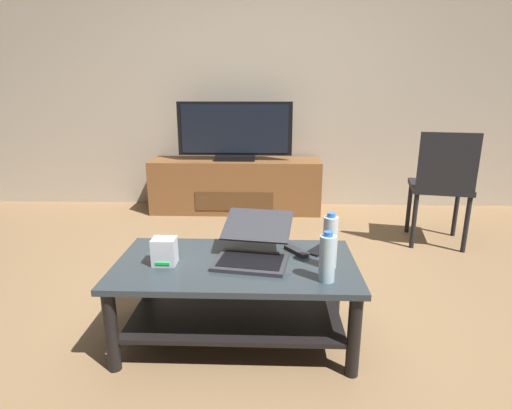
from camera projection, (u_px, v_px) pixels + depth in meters
name	position (u px, v px, depth m)	size (l,w,h in m)	color
ground_plane	(264.00, 311.00, 2.37)	(7.68, 7.68, 0.00)	olive
back_wall	(268.00, 71.00, 4.22)	(6.40, 0.12, 2.80)	#B2A38C
coffee_table	(236.00, 286.00, 2.04)	(1.17, 0.63, 0.42)	#2D383D
media_cabinet	(236.00, 185.00, 4.23)	(1.71, 0.45, 0.53)	brown
television	(235.00, 133.00, 4.06)	(1.13, 0.20, 0.57)	black
dining_chair	(442.00, 182.00, 3.22)	(0.52, 0.52, 0.92)	black
laptop	(254.00, 246.00, 2.04)	(0.41, 0.47, 0.19)	#333338
router_box	(164.00, 251.00, 1.97)	(0.11, 0.10, 0.13)	silver
water_bottle_near	(330.00, 242.00, 1.92)	(0.07, 0.07, 0.27)	silver
water_bottle_far	(327.00, 258.00, 1.79)	(0.07, 0.07, 0.23)	silver
cell_phone	(318.00, 250.00, 2.14)	(0.07, 0.14, 0.01)	black
tv_remote	(297.00, 251.00, 2.12)	(0.04, 0.16, 0.02)	#2D2D30
soundbar_remote	(171.00, 245.00, 2.20)	(0.04, 0.16, 0.02)	#2D2D30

